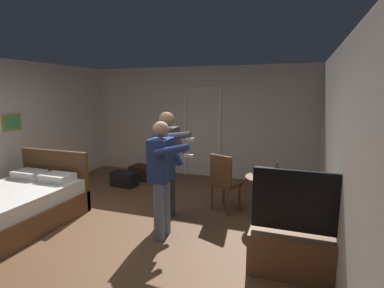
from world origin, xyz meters
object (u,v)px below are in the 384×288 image
Objects in this scene: wooden_chair at (224,180)px; person_blue_shirt at (162,172)px; bed at (10,208)px; person_striped_shirt at (168,158)px; bottle_on_table at (277,172)px; suitcase_dark at (142,172)px; tv_flatscreen at (305,248)px; suitcase_small at (124,179)px; side_table at (267,191)px; laptop at (265,174)px.

person_blue_shirt is (-0.59, -1.16, 0.39)m from wooden_chair.
bed is 2.46m from person_striped_shirt.
wooden_chair is (-0.86, 0.18, -0.27)m from bottle_on_table.
bottle_on_table is 0.53× the size of suitcase_dark.
person_blue_shirt is at bearing -49.88° from suitcase_dark.
person_striped_shirt reaches higher than tv_flatscreen.
wooden_chair is at bearing 37.22° from person_striped_shirt.
wooden_chair is at bearing -23.54° from suitcase_dark.
suitcase_small is at bearing 149.48° from tv_flatscreen.
bed is at bearing -177.42° from tv_flatscreen.
person_striped_shirt is at bearing -162.01° from side_table.
person_blue_shirt is 3.05× the size of suitcase_small.
side_table is at bearing 150.26° from bottle_on_table.
suitcase_small is at bearing 77.74° from bed.
person_blue_shirt is 2.63m from suitcase_small.
suitcase_dark is (-3.12, 1.42, -0.65)m from bottle_on_table.
tv_flatscreen reaches higher than suitcase_dark.
tv_flatscreen reaches higher than bed.
bottle_on_table is at bearing -9.97° from suitcase_small.
suitcase_small is (-1.76, 1.80, -0.78)m from person_blue_shirt.
wooden_chair is (-1.27, 1.49, 0.21)m from tv_flatscreen.
side_table is 3.17m from suitcase_small.
person_blue_shirt reaches higher than suitcase_dark.
laptop is at bearing -10.10° from suitcase_small.
person_striped_shirt is 3.21× the size of suitcase_small.
person_blue_shirt is at bearing -72.88° from person_striped_shirt.
bed reaches higher than laptop.
person_striped_shirt is 2.50m from suitcase_dark.
bottle_on_table is 3.38m from suitcase_small.
person_striped_shirt reaches higher than person_blue_shirt.
laptop is at bearing 113.29° from tv_flatscreen.
person_striped_shirt reaches higher than bottle_on_table.
suitcase_dark is at bearing 154.84° from laptop.
bed is 1.72× the size of tv_flatscreen.
tv_flatscreen is at bearing -26.21° from suitcase_small.
laptop reaches higher than suitcase_small.
bottle_on_table is 1.75m from person_blue_shirt.
side_table is 1.65m from person_striped_shirt.
wooden_chair is (-0.69, 0.14, -0.21)m from laptop.
person_blue_shirt is 0.95× the size of person_striped_shirt.
side_table is 2.70× the size of bottle_on_table.
wooden_chair is (-0.72, 0.10, 0.07)m from side_table.
laptop reaches higher than suitcase_dark.
wooden_chair is 2.46m from suitcase_small.
bottle_on_table is (-0.41, 1.32, 0.47)m from tv_flatscreen.
suitcase_dark is (-2.94, 1.38, -0.59)m from laptop.
bed is 5.68× the size of laptop.
person_striped_shirt is 2.17m from suitcase_small.
laptop is 0.22× the size of person_blue_shirt.
bottle_on_table is 0.15× the size of person_striped_shirt.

